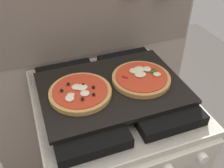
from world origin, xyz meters
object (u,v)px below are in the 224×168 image
(baking_tray, at_px, (112,88))
(pizza_right, at_px, (141,78))
(stove, at_px, (112,161))
(pizza_left, at_px, (80,92))

(baking_tray, distance_m, pizza_right, 0.12)
(stove, relative_size, baking_tray, 1.67)
(stove, bearing_deg, pizza_right, -1.18)
(stove, distance_m, baking_tray, 0.46)
(baking_tray, relative_size, pizza_right, 2.38)
(baking_tray, bearing_deg, pizza_right, -1.97)
(baking_tray, xyz_separation_m, pizza_left, (-0.13, -0.01, 0.02))
(stove, bearing_deg, pizza_left, -177.47)
(pizza_left, bearing_deg, baking_tray, 3.28)
(baking_tray, relative_size, pizza_left, 2.38)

